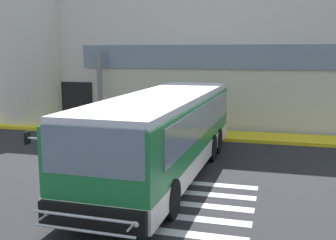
% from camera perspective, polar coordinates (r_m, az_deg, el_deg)
% --- Properties ---
extents(ground_plane, '(80.00, 90.00, 0.02)m').
position_cam_1_polar(ground_plane, '(15.75, -2.61, -5.49)').
color(ground_plane, '#232326').
rests_on(ground_plane, ground).
extents(bay_paint_stripes, '(4.40, 3.96, 0.01)m').
position_cam_1_polar(bay_paint_stripes, '(11.38, 0.61, -11.44)').
color(bay_paint_stripes, silver).
rests_on(bay_paint_stripes, ground).
extents(terminal_building, '(21.02, 13.80, 7.24)m').
position_cam_1_polar(terminal_building, '(26.61, 3.62, 8.55)').
color(terminal_building, beige).
rests_on(terminal_building, ground).
extents(boarding_curb, '(23.22, 2.00, 0.15)m').
position_cam_1_polar(boarding_curb, '(20.24, 1.54, -1.84)').
color(boarding_curb, yellow).
rests_on(boarding_curb, ground).
extents(entry_support_column, '(0.28, 0.28, 3.93)m').
position_cam_1_polar(entry_support_column, '(21.96, -9.50, 4.32)').
color(entry_support_column, slate).
rests_on(entry_support_column, boarding_curb).
extents(bus_main_foreground, '(3.23, 11.12, 2.70)m').
position_cam_1_polar(bus_main_foreground, '(13.52, -0.45, -2.16)').
color(bus_main_foreground, '#1E7238').
rests_on(bus_main_foreground, ground).
extents(passenger_near_column, '(0.53, 0.38, 1.68)m').
position_cam_1_polar(passenger_near_column, '(20.83, -8.59, 1.19)').
color(passenger_near_column, '#4C4233').
rests_on(passenger_near_column, boarding_curb).
extents(passenger_by_doorway, '(0.51, 0.51, 1.68)m').
position_cam_1_polar(passenger_by_doorway, '(20.57, -6.31, 1.22)').
color(passenger_by_doorway, '#2D2D33').
rests_on(passenger_by_doorway, boarding_curb).
extents(safety_bollard_yellow, '(0.18, 0.18, 0.90)m').
position_cam_1_polar(safety_bollard_yellow, '(19.39, -3.10, -1.23)').
color(safety_bollard_yellow, yellow).
rests_on(safety_bollard_yellow, ground).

